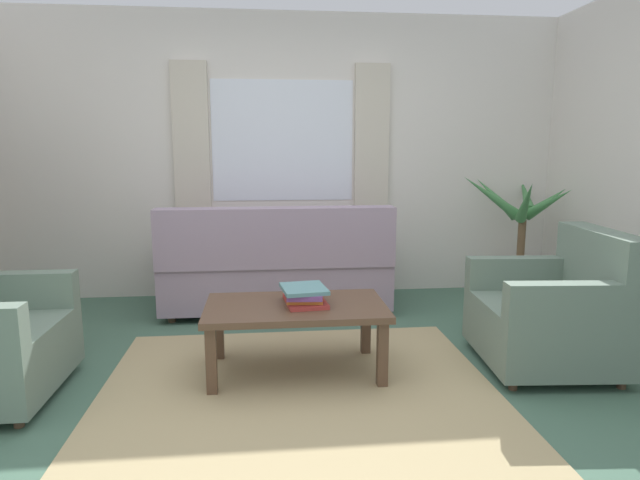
{
  "coord_description": "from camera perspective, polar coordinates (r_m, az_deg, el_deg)",
  "views": [
    {
      "loc": [
        -0.18,
        -2.87,
        1.38
      ],
      "look_at": [
        0.19,
        0.7,
        0.77
      ],
      "focal_mm": 30.2,
      "sensor_mm": 36.0,
      "label": 1
    }
  ],
  "objects": [
    {
      "name": "couch",
      "position": [
        4.61,
        -4.65,
        -3.05
      ],
      "size": [
        1.9,
        0.82,
        0.92
      ],
      "rotation": [
        0.0,
        0.0,
        3.14
      ],
      "color": "#998499",
      "rests_on": "ground_plane"
    },
    {
      "name": "ground_plane",
      "position": [
        3.2,
        -2.22,
        -15.97
      ],
      "size": [
        6.24,
        6.24,
        0.0
      ],
      "primitive_type": "plane",
      "color": "#476B56"
    },
    {
      "name": "potted_plant",
      "position": [
        5.29,
        20.37,
        -0.82
      ],
      "size": [
        1.07,
        1.08,
        1.18
      ],
      "color": "#B7B2A8",
      "rests_on": "ground_plane"
    },
    {
      "name": "armchair_right",
      "position": [
        3.75,
        23.7,
        -7.05
      ],
      "size": [
        0.88,
        0.9,
        0.88
      ],
      "rotation": [
        0.0,
        0.0,
        -1.65
      ],
      "color": "slate",
      "rests_on": "ground_plane"
    },
    {
      "name": "window_with_curtains",
      "position": [
        5.05,
        -3.95,
        10.44
      ],
      "size": [
        1.98,
        0.07,
        1.4
      ],
      "color": "white"
    },
    {
      "name": "coffee_table",
      "position": [
        3.33,
        -2.63,
        -7.79
      ],
      "size": [
        1.1,
        0.64,
        0.44
      ],
      "color": "brown",
      "rests_on": "ground_plane"
    },
    {
      "name": "book_stack_on_table",
      "position": [
        3.32,
        -1.63,
        -5.84
      ],
      "size": [
        0.3,
        0.36,
        0.11
      ],
      "color": "#B23833",
      "rests_on": "coffee_table"
    },
    {
      "name": "area_rug",
      "position": [
        3.19,
        -2.22,
        -15.87
      ],
      "size": [
        2.27,
        2.05,
        0.01
      ],
      "primitive_type": "cube",
      "color": "tan",
      "rests_on": "ground_plane"
    },
    {
      "name": "wall_back",
      "position": [
        5.14,
        -3.97,
        8.75
      ],
      "size": [
        5.32,
        0.12,
        2.6
      ],
      "primitive_type": "cube",
      "color": "silver",
      "rests_on": "ground_plane"
    }
  ]
}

